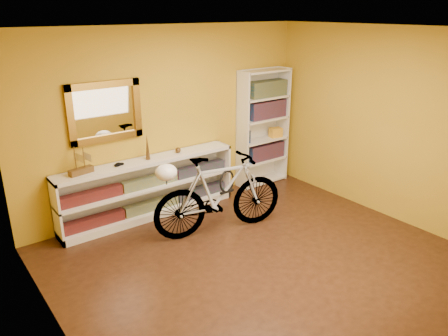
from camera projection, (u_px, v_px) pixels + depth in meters
floor at (259, 260)px, 5.15m from camera, size 4.50×4.00×0.01m
ceiling at (267, 29)px, 4.25m from camera, size 4.50×4.00×0.01m
back_wall at (169, 120)px, 6.21m from camera, size 4.50×0.01×2.60m
left_wall at (48, 210)px, 3.43m from camera, size 0.01×4.00×2.60m
right_wall at (386, 124)px, 5.97m from camera, size 0.01×4.00×2.60m
gilt_mirror at (105, 112)px, 5.56m from camera, size 0.98×0.06×0.78m
wall_socket at (221, 175)px, 7.06m from camera, size 0.09×0.02×0.09m
console_unit at (149, 188)px, 6.10m from camera, size 2.60×0.35×0.85m
cd_row_lower at (151, 205)px, 6.18m from camera, size 2.50×0.13×0.14m
cd_row_upper at (150, 181)px, 6.05m from camera, size 2.50×0.13×0.14m
model_ship at (80, 160)px, 5.38m from camera, size 0.33×0.17×0.37m
toy_car at (119, 166)px, 5.72m from camera, size 0.00×0.01×0.00m
bronze_ornament at (147, 147)px, 5.90m from camera, size 0.06×0.06×0.36m
decorative_orb at (178, 150)px, 6.21m from camera, size 0.08×0.08×0.08m
bookcase at (263, 128)px, 7.13m from camera, size 0.90×0.30×1.90m
book_row_a at (265, 151)px, 7.30m from camera, size 0.70×0.22×0.26m
book_row_b at (266, 109)px, 7.06m from camera, size 0.70×0.22×0.28m
book_row_c at (267, 89)px, 6.94m from camera, size 0.70×0.22×0.25m
travel_mug at (248, 137)px, 6.96m from camera, size 0.09×0.09×0.20m
red_tin at (253, 92)px, 6.83m from camera, size 0.16×0.16×0.19m
yellow_bag at (276, 132)px, 7.28m from camera, size 0.22×0.17×0.16m
bicycle at (219, 194)px, 5.64m from camera, size 0.87×1.87×1.07m
helmet at (166, 172)px, 5.24m from camera, size 0.27×0.26×0.20m
u_lock at (227, 181)px, 5.62m from camera, size 0.23×0.02×0.23m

